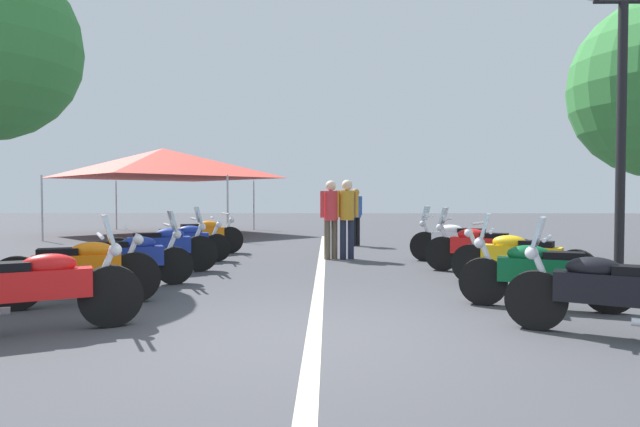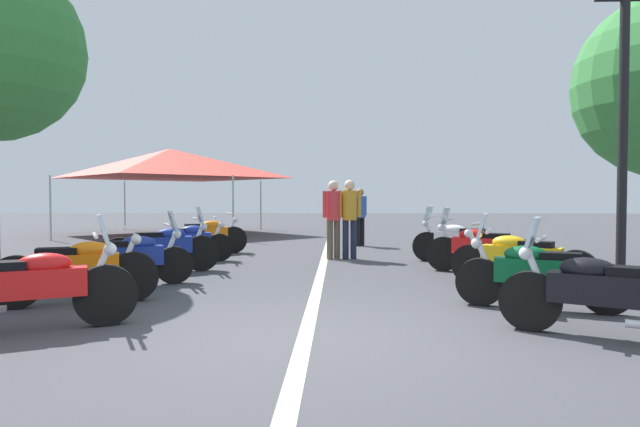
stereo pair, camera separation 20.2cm
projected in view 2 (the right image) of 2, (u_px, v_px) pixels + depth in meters
ground_plane at (305, 339)px, 5.26m from camera, size 80.00×80.00×0.00m
lane_centre_stripe at (321, 273)px, 9.82m from camera, size 18.12×0.16×0.01m
motorcycle_left_row_0 at (29, 287)px, 5.51m from camera, size 1.16×2.03×1.22m
motorcycle_left_row_1 at (77, 269)px, 6.92m from camera, size 0.98×1.96×1.02m
motorcycle_left_row_2 at (129, 258)px, 8.35m from camera, size 1.06×1.92×1.19m
motorcycle_left_row_3 at (163, 247)px, 9.85m from camera, size 1.00×2.02×1.23m
motorcycle_left_row_4 at (185, 241)px, 11.47m from camera, size 0.82×2.05×0.98m
motorcycle_left_row_5 at (205, 235)px, 13.00m from camera, size 1.10×1.96×1.01m
motorcycle_right_row_0 at (604, 293)px, 5.26m from camera, size 1.11×1.89×1.20m
motorcycle_right_row_1 at (538, 273)px, 6.64m from camera, size 0.95×2.00×1.20m
motorcycle_right_row_2 at (520, 259)px, 8.18m from camera, size 1.28×1.92×1.00m
motorcycle_right_row_3 at (481, 248)px, 9.78m from camera, size 1.05×1.97×1.22m
motorcycle_right_row_4 at (460, 241)px, 11.28m from camera, size 1.10×1.99×1.21m
street_lamp_twin_globe at (624, 76)px, 8.02m from camera, size 0.32×1.22×4.72m
bystander_1 at (360, 212)px, 15.18m from camera, size 0.41×0.40×1.65m
bystander_2 at (350, 212)px, 11.98m from camera, size 0.32×0.52×1.79m
bystander_3 at (333, 213)px, 11.96m from camera, size 0.32×0.48×1.78m
event_tent at (170, 164)px, 19.86m from camera, size 6.57×6.57×3.20m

